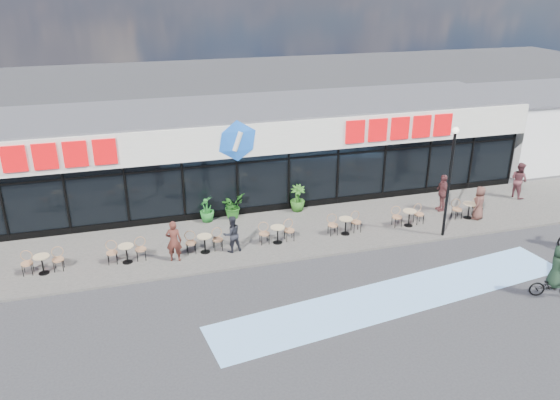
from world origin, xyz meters
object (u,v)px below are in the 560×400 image
pedestrian_b (519,180)px  cyclist_a (555,277)px  patron_left (174,241)px  pedestrian_c (479,203)px  potted_plant_right (298,198)px  lamp_post (450,172)px  potted_plant_left (233,206)px  patron_right (232,234)px  pedestrian_a (442,193)px  potted_plant_mid (207,209)px

pedestrian_b → cyclist_a: bearing=139.9°
pedestrian_b → cyclist_a: (-4.92, -8.18, -0.25)m
patron_left → pedestrian_c: patron_left is taller
potted_plant_right → cyclist_a: cyclist_a is taller
patron_left → lamp_post: bearing=-171.2°
potted_plant_left → pedestrian_b: size_ratio=0.64×
potted_plant_left → patron_left: patron_left is taller
patron_right → pedestrian_a: (10.55, 1.41, 0.12)m
lamp_post → patron_right: size_ratio=3.10×
pedestrian_a → potted_plant_mid: bearing=-93.5°
potted_plant_mid → patron_left: 3.86m
potted_plant_right → patron_left: patron_left is taller
patron_left → pedestrian_c: 13.98m
patron_left → pedestrian_b: bearing=-160.2°
potted_plant_mid → patron_right: patron_right is taller
potted_plant_mid → potted_plant_left: bearing=4.3°
cyclist_a → patron_left: bearing=153.7°
patron_right → potted_plant_right: bearing=-151.7°
potted_plant_left → patron_left: (-3.06, -3.48, 0.27)m
pedestrian_a → lamp_post: bearing=-23.5°
potted_plant_right → pedestrian_b: bearing=-7.3°
patron_left → pedestrian_b: 17.65m
lamp_post → potted_plant_right: bearing=140.5°
lamp_post → patron_right: bearing=173.3°
patron_right → pedestrian_b: 15.31m
patron_right → cyclist_a: (10.28, -6.37, -0.11)m
patron_right → pedestrian_a: bearing=175.6°
potted_plant_left → pedestrian_c: (10.92, -3.33, 0.21)m
potted_plant_left → pedestrian_c: size_ratio=0.74×
potted_plant_right → pedestrian_b: 11.43m
lamp_post → cyclist_a: lamp_post is taller
lamp_post → potted_plant_mid: lamp_post is taller
patron_right → cyclist_a: size_ratio=0.78×
pedestrian_c → patron_right: bearing=-38.5°
lamp_post → pedestrian_a: (1.40, 2.48, -2.00)m
pedestrian_a → pedestrian_b: pedestrian_b is taller
patron_left → pedestrian_a: 12.98m
patron_left → patron_right: bearing=-163.3°
potted_plant_left → potted_plant_mid: size_ratio=0.97×
patron_right → pedestrian_b: size_ratio=0.85×
cyclist_a → pedestrian_c: bearing=78.0°
pedestrian_a → pedestrian_b: bearing=101.1°
potted_plant_mid → cyclist_a: (10.79, -9.63, 0.07)m
potted_plant_mid → potted_plant_right: bearing=0.2°
potted_plant_right → pedestrian_a: pedestrian_a is taller
patron_right → pedestrian_c: (11.63, 0.02, 0.02)m
potted_plant_right → potted_plant_mid: bearing=-179.8°
lamp_post → pedestrian_b: bearing=25.5°
potted_plant_left → patron_right: size_ratio=0.75×
lamp_post → potted_plant_right: 7.20m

